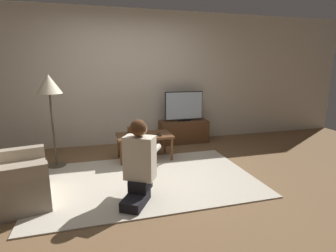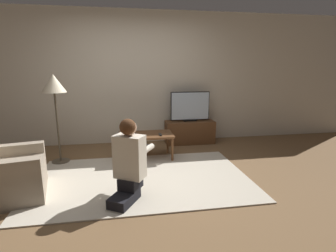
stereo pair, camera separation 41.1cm
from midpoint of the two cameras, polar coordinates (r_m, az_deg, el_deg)
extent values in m
plane|color=brown|center=(3.71, -7.77, -11.67)|extent=(10.00, 10.00, 0.00)
cube|color=beige|center=(5.31, -11.15, 10.08)|extent=(10.00, 0.06, 2.60)
cube|color=beige|center=(3.71, -7.77, -11.55)|extent=(2.92, 1.86, 0.02)
cube|color=brown|center=(5.37, 1.23, -1.25)|extent=(0.98, 0.37, 0.46)
cube|color=black|center=(5.31, 1.25, 1.35)|extent=(0.26, 0.08, 0.04)
cube|color=black|center=(5.27, 1.24, 4.44)|extent=(0.79, 0.03, 0.57)
cube|color=silver|center=(5.26, 1.26, 4.43)|extent=(0.76, 0.04, 0.54)
cube|color=brown|center=(4.39, -7.86, -2.13)|extent=(0.90, 0.54, 0.04)
cylinder|color=brown|center=(4.20, -12.94, -6.06)|extent=(0.04, 0.04, 0.39)
cylinder|color=brown|center=(4.31, -1.90, -5.25)|extent=(0.04, 0.04, 0.39)
cylinder|color=brown|center=(4.64, -13.24, -4.29)|extent=(0.04, 0.04, 0.39)
cylinder|color=brown|center=(4.73, -3.21, -3.61)|extent=(0.04, 0.04, 0.39)
cylinder|color=#4C4233|center=(4.58, -25.49, -7.81)|extent=(0.28, 0.28, 0.03)
cylinder|color=#4C4233|center=(4.40, -26.34, 0.67)|extent=(0.03, 0.03, 1.35)
cone|color=beige|center=(4.33, -27.10, 8.15)|extent=(0.37, 0.37, 0.28)
cube|color=gray|center=(3.58, -33.91, -11.11)|extent=(0.92, 0.96, 0.42)
cube|color=gray|center=(3.25, -34.62, -12.22)|extent=(0.77, 0.30, 0.56)
cube|color=gray|center=(3.87, -33.58, -8.26)|extent=(0.77, 0.30, 0.56)
cube|color=black|center=(3.08, -10.99, -15.67)|extent=(0.40, 0.46, 0.11)
cube|color=black|center=(3.15, -9.86, -12.44)|extent=(0.31, 0.32, 0.14)
cube|color=beige|center=(3.03, -10.09, -6.91)|extent=(0.39, 0.35, 0.50)
sphere|color=tan|center=(2.93, -10.35, -0.58)|extent=(0.18, 0.18, 0.18)
sphere|color=#4C2D19|center=(2.91, -10.52, -0.41)|extent=(0.19, 0.19, 0.19)
cube|color=black|center=(3.34, -7.43, -4.48)|extent=(0.13, 0.10, 0.04)
cylinder|color=beige|center=(3.20, -6.55, -5.24)|extent=(0.21, 0.29, 0.07)
cylinder|color=beige|center=(3.27, -9.89, -4.91)|extent=(0.21, 0.29, 0.07)
cube|color=brown|center=(4.35, -10.79, -1.11)|extent=(0.11, 0.01, 0.15)
cube|color=black|center=(4.32, -4.65, -1.94)|extent=(0.04, 0.15, 0.02)
camera|label=1|loc=(0.21, -92.86, -0.65)|focal=28.00mm
camera|label=2|loc=(0.21, 87.14, 0.65)|focal=28.00mm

